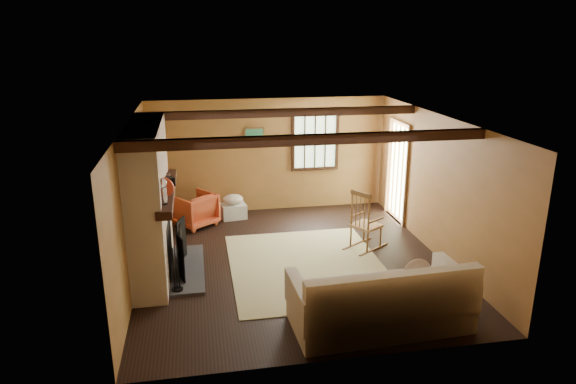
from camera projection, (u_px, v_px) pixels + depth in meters
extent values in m
plane|color=black|center=(293.00, 262.00, 8.63)|extent=(5.50, 5.50, 0.00)
cube|color=#A06739|center=(269.00, 155.00, 10.85)|extent=(5.00, 0.02, 2.40)
cube|color=#A06739|center=(339.00, 267.00, 5.69)|extent=(5.00, 0.02, 2.40)
cube|color=#A06739|center=(133.00, 203.00, 7.85)|extent=(0.02, 5.50, 2.40)
cube|color=#A06739|center=(437.00, 186.00, 8.70)|extent=(0.02, 5.50, 2.40)
cube|color=silver|center=(293.00, 120.00, 7.91)|extent=(5.00, 5.50, 0.02)
cube|color=#331911|center=(310.00, 140.00, 6.81)|extent=(5.00, 0.12, 0.14)
cube|color=#331911|center=(280.00, 113.00, 9.06)|extent=(5.00, 0.12, 0.14)
cube|color=#331911|center=(315.00, 140.00, 10.91)|extent=(1.02, 0.06, 1.32)
cube|color=#C0E5AF|center=(315.00, 140.00, 10.93)|extent=(0.90, 0.01, 1.20)
cube|color=#331911|center=(315.00, 140.00, 10.92)|extent=(0.90, 0.03, 0.02)
cube|color=brown|center=(397.00, 172.00, 10.35)|extent=(0.06, 1.00, 2.06)
cube|color=#C0E5AF|center=(399.00, 172.00, 10.35)|extent=(0.01, 0.80, 1.85)
cube|color=brown|center=(254.00, 138.00, 10.66)|extent=(0.42, 0.03, 0.42)
cube|color=#297C6D|center=(254.00, 138.00, 10.64)|extent=(0.36, 0.01, 0.36)
cube|color=#935939|center=(149.00, 202.00, 7.89)|extent=(0.50, 2.20, 2.40)
cube|color=black|center=(158.00, 246.00, 8.13)|extent=(0.38, 1.00, 0.85)
cube|color=#343439|center=(187.00, 269.00, 8.33)|extent=(0.55, 1.80, 0.05)
cube|color=#331911|center=(167.00, 191.00, 7.89)|extent=(0.22, 2.30, 0.12)
cube|color=black|center=(181.00, 257.00, 7.84)|extent=(0.12, 0.35, 0.71)
cube|color=black|center=(181.00, 248.00, 8.18)|extent=(0.03, 0.36, 0.71)
cube|color=black|center=(181.00, 239.00, 8.52)|extent=(0.14, 0.34, 0.71)
cylinder|color=black|center=(177.00, 289.00, 7.59)|extent=(0.17, 0.17, 0.02)
cylinder|color=black|center=(174.00, 270.00, 7.45)|extent=(0.01, 0.01, 0.69)
cylinder|color=black|center=(176.00, 269.00, 7.49)|extent=(0.01, 0.01, 0.69)
cylinder|color=black|center=(178.00, 267.00, 7.52)|extent=(0.01, 0.01, 0.69)
cylinder|color=white|center=(163.00, 196.00, 7.09)|extent=(0.11, 0.11, 0.24)
sphere|color=white|center=(162.00, 183.00, 7.04)|extent=(0.13, 0.13, 0.13)
cylinder|color=red|center=(164.00, 187.00, 7.42)|extent=(0.28, 0.12, 0.28)
cube|color=black|center=(166.00, 182.00, 7.95)|extent=(0.28, 0.22, 0.13)
cylinder|color=#331911|center=(167.00, 178.00, 8.23)|extent=(0.08, 0.08, 0.10)
cylinder|color=#331911|center=(168.00, 175.00, 8.42)|extent=(0.07, 0.07, 0.08)
cube|color=tan|center=(307.00, 266.00, 8.47)|extent=(2.50, 3.00, 0.01)
cube|color=tan|center=(366.00, 226.00, 9.09)|extent=(0.60, 0.61, 0.05)
cube|color=brown|center=(361.00, 194.00, 8.78)|extent=(0.27, 0.38, 0.07)
cylinder|color=brown|center=(380.00, 236.00, 9.14)|extent=(0.03, 0.03, 0.41)
cylinder|color=brown|center=(364.00, 231.00, 9.40)|extent=(0.03, 0.03, 0.41)
cylinder|color=brown|center=(367.00, 242.00, 8.89)|extent=(0.03, 0.03, 0.41)
cylinder|color=brown|center=(351.00, 236.00, 9.15)|extent=(0.03, 0.03, 0.41)
cylinder|color=brown|center=(369.00, 213.00, 8.74)|extent=(0.03, 0.03, 0.70)
cylinder|color=brown|center=(352.00, 208.00, 8.99)|extent=(0.03, 0.03, 0.70)
cylinder|color=brown|center=(365.00, 213.00, 8.81)|extent=(0.02, 0.02, 0.58)
cylinder|color=brown|center=(360.00, 212.00, 8.87)|extent=(0.02, 0.02, 0.58)
cylinder|color=brown|center=(356.00, 210.00, 8.94)|extent=(0.02, 0.02, 0.58)
cube|color=brown|center=(376.00, 220.00, 8.90)|extent=(0.35, 0.25, 0.03)
cube|color=brown|center=(358.00, 214.00, 9.18)|extent=(0.35, 0.25, 0.03)
cube|color=brown|center=(373.00, 250.00, 9.08)|extent=(0.68, 0.47, 0.03)
cube|color=brown|center=(357.00, 244.00, 9.34)|extent=(0.68, 0.47, 0.03)
cube|color=beige|center=(379.00, 307.00, 6.73)|extent=(2.32, 1.13, 0.50)
cube|color=beige|center=(395.00, 297.00, 6.21)|extent=(2.28, 0.28, 0.62)
cube|color=beige|center=(300.00, 301.00, 6.43)|extent=(0.21, 1.03, 0.45)
cube|color=beige|center=(455.00, 283.00, 6.89)|extent=(0.21, 1.03, 0.45)
ellipsoid|color=beige|center=(417.00, 273.00, 6.84)|extent=(0.42, 0.16, 0.41)
cylinder|color=brown|center=(167.00, 215.00, 10.69)|extent=(0.41, 0.12, 0.12)
cylinder|color=brown|center=(174.00, 214.00, 10.71)|extent=(0.41, 0.12, 0.12)
cylinder|color=brown|center=(180.00, 214.00, 10.73)|extent=(0.41, 0.12, 0.12)
cylinder|color=brown|center=(167.00, 209.00, 10.65)|extent=(0.41, 0.12, 0.12)
cylinder|color=brown|center=(173.00, 209.00, 10.67)|extent=(0.41, 0.12, 0.12)
cylinder|color=brown|center=(180.00, 208.00, 10.69)|extent=(0.41, 0.12, 0.12)
cube|color=silver|center=(234.00, 211.00, 10.62)|extent=(0.55, 0.45, 0.30)
ellipsoid|color=beige|center=(233.00, 199.00, 10.55)|extent=(0.44, 0.36, 0.21)
imported|color=#BF6026|center=(195.00, 209.00, 10.17)|extent=(1.01, 1.01, 0.67)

